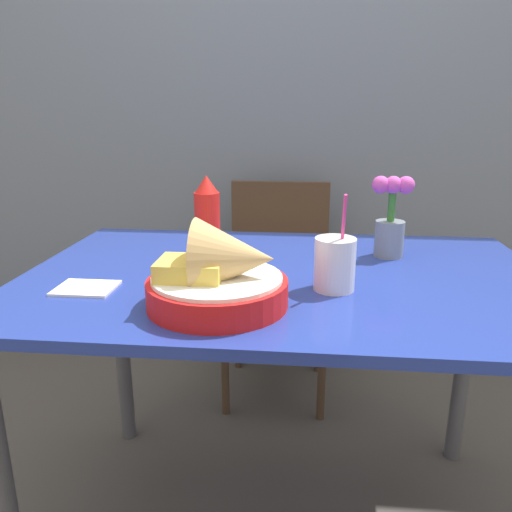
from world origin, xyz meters
TOP-DOWN VIEW (x-y plane):
  - wall_window at (0.00, 1.06)m, footprint 7.00×0.06m
  - dining_table at (0.00, 0.00)m, footprint 1.24×0.81m
  - chair_far_window at (-0.06, 0.79)m, footprint 0.40×0.40m
  - food_basket at (-0.11, -0.22)m, footprint 0.28×0.28m
  - ketchup_bottle at (-0.19, 0.04)m, footprint 0.06×0.06m
  - drink_cup at (0.11, -0.10)m, footprint 0.09×0.09m
  - flower_vase at (0.27, 0.17)m, footprint 0.11×0.08m
  - napkin at (-0.43, -0.16)m, footprint 0.13×0.10m

SIDE VIEW (x-z plane):
  - chair_far_window at x=-0.06m, z-range 0.09..0.93m
  - dining_table at x=0.00m, z-range 0.28..1.02m
  - napkin at x=-0.43m, z-range 0.75..0.75m
  - drink_cup at x=0.11m, z-range 0.70..0.91m
  - food_basket at x=-0.11m, z-range 0.72..0.90m
  - flower_vase at x=0.27m, z-range 0.74..0.95m
  - ketchup_bottle at x=-0.19m, z-range 0.75..0.97m
  - wall_window at x=0.00m, z-range 0.00..2.60m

